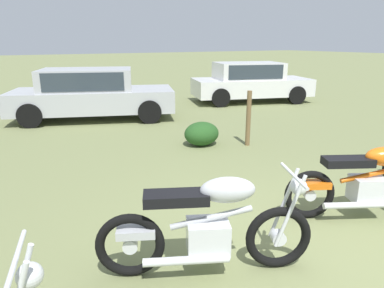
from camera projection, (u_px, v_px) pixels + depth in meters
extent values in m
plane|color=olive|center=(305.00, 250.00, 3.80)|extent=(120.00, 120.00, 0.00)
cylinder|color=silver|center=(16.00, 260.00, 2.00)|extent=(0.18, 0.63, 0.03)
sphere|color=silver|center=(30.00, 276.00, 2.06)|extent=(0.19, 0.19, 0.16)
torus|color=black|center=(278.00, 238.00, 3.44)|extent=(0.63, 0.36, 0.66)
torus|color=black|center=(130.00, 245.00, 3.30)|extent=(0.63, 0.36, 0.66)
cylinder|color=silver|center=(278.00, 238.00, 3.44)|extent=(0.17, 0.15, 0.14)
cylinder|color=silver|center=(130.00, 245.00, 3.30)|extent=(0.17, 0.15, 0.14)
cylinder|color=silver|center=(283.00, 203.00, 3.43)|extent=(0.26, 0.15, 0.73)
cylinder|color=silver|center=(290.00, 212.00, 3.26)|extent=(0.26, 0.15, 0.73)
cube|color=silver|center=(208.00, 236.00, 3.36)|extent=(0.49, 0.44, 0.32)
cylinder|color=#B7BABF|center=(211.00, 218.00, 3.30)|extent=(0.74, 0.39, 0.22)
ellipsoid|color=#B7BABF|center=(228.00, 190.00, 3.24)|extent=(0.58, 0.46, 0.24)
cube|color=black|center=(176.00, 198.00, 3.21)|extent=(0.65, 0.47, 0.10)
cube|color=#B7BABF|center=(136.00, 232.00, 3.27)|extent=(0.40, 0.32, 0.08)
cylinder|color=silver|center=(294.00, 175.00, 3.26)|extent=(0.30, 0.59, 0.03)
sphere|color=silver|center=(299.00, 187.00, 3.30)|extent=(0.21, 0.21, 0.16)
cylinder|color=silver|center=(186.00, 260.00, 3.22)|extent=(0.76, 0.41, 0.08)
torus|color=black|center=(309.00, 195.00, 4.41)|extent=(0.61, 0.37, 0.64)
cylinder|color=silver|center=(309.00, 195.00, 4.41)|extent=(0.17, 0.15, 0.14)
cube|color=silver|center=(367.00, 189.00, 4.43)|extent=(0.49, 0.45, 0.32)
cylinder|color=orange|center=(372.00, 174.00, 4.38)|extent=(0.73, 0.41, 0.22)
cube|color=black|center=(348.00, 162.00, 4.31)|extent=(0.64, 0.49, 0.10)
cube|color=orange|center=(315.00, 184.00, 4.37)|extent=(0.40, 0.32, 0.08)
cylinder|color=silver|center=(355.00, 205.00, 4.31)|extent=(0.75, 0.44, 0.08)
cube|color=#B2B5BA|center=(94.00, 100.00, 10.02)|extent=(4.82, 3.24, 0.60)
cube|color=#B2B5BA|center=(87.00, 80.00, 9.83)|extent=(2.87, 2.36, 0.60)
cube|color=#2D3842|center=(87.00, 79.00, 9.83)|extent=(2.54, 2.26, 0.48)
cylinder|color=black|center=(147.00, 102.00, 11.11)|extent=(0.68, 0.43, 0.64)
cylinder|color=black|center=(150.00, 112.00, 9.56)|extent=(0.68, 0.43, 0.64)
cylinder|color=black|center=(45.00, 105.00, 10.62)|extent=(0.68, 0.43, 0.64)
cylinder|color=black|center=(30.00, 116.00, 9.06)|extent=(0.68, 0.43, 0.64)
cube|color=silver|center=(251.00, 87.00, 12.86)|extent=(4.54, 2.95, 0.60)
cube|color=silver|center=(248.00, 71.00, 12.67)|extent=(2.69, 2.19, 0.60)
cube|color=#2D3842|center=(248.00, 70.00, 12.66)|extent=(2.37, 2.11, 0.48)
cylinder|color=black|center=(277.00, 89.00, 13.95)|extent=(0.68, 0.41, 0.64)
cylinder|color=black|center=(296.00, 95.00, 12.47)|extent=(0.68, 0.41, 0.64)
cylinder|color=black|center=(209.00, 91.00, 13.39)|extent=(0.68, 0.41, 0.64)
cylinder|color=black|center=(220.00, 98.00, 11.90)|extent=(0.68, 0.41, 0.64)
ellipsoid|color=#234E1E|center=(202.00, 134.00, 7.55)|extent=(0.78, 0.65, 0.51)
cylinder|color=brown|center=(248.00, 119.00, 7.45)|extent=(0.10, 0.10, 1.18)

